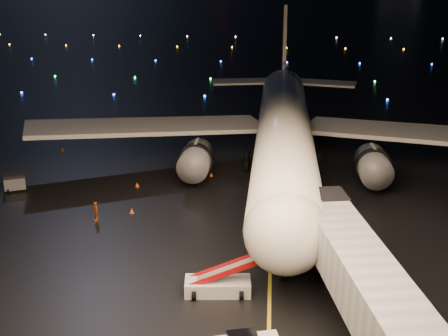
{
  "coord_description": "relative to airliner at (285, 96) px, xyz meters",
  "views": [
    {
      "loc": [
        11.75,
        -33.51,
        21.48
      ],
      "look_at": [
        7.8,
        12.0,
        5.0
      ],
      "focal_mm": 45.0,
      "sensor_mm": 36.0,
      "label": 1
    }
  ],
  "objects": [
    {
      "name": "ground",
      "position": [
        -13.18,
        272.85,
        -8.09
      ],
      "size": [
        2000.0,
        2000.0,
        0.0
      ],
      "primitive_type": "plane",
      "color": "black",
      "rests_on": "ground"
    },
    {
      "name": "lane_centre",
      "position": [
        -1.18,
        -12.15,
        -8.08
      ],
      "size": [
        0.25,
        80.0,
        0.02
      ],
      "primitive_type": "cube",
      "color": "yellow",
      "rests_on": "ground"
    },
    {
      "name": "airliner",
      "position": [
        0.0,
        0.0,
        0.0
      ],
      "size": [
        57.61,
        54.78,
        16.19
      ],
      "primitive_type": null,
      "rotation": [
        0.0,
        0.0,
        -0.01
      ],
      "color": "white",
      "rests_on": "ground"
    },
    {
      "name": "belt_loader",
      "position": [
        -4.79,
        -26.96,
        -6.48
      ],
      "size": [
        6.81,
        2.43,
        3.24
      ],
      "primitive_type": null,
      "rotation": [
        0.0,
        0.0,
        0.09
      ],
      "color": "silver",
      "rests_on": "ground"
    },
    {
      "name": "crew_c",
      "position": [
        -16.8,
        -16.09,
        -7.19
      ],
      "size": [
        0.94,
        1.13,
        1.81
      ],
      "primitive_type": "imported",
      "rotation": [
        0.0,
        0.0,
        -1.01
      ],
      "color": "orange",
      "rests_on": "ground"
    },
    {
      "name": "safety_cone_0",
      "position": [
        -14.0,
        -14.28,
        -7.85
      ],
      "size": [
        0.5,
        0.5,
        0.5
      ],
      "primitive_type": "cone",
      "rotation": [
        0.0,
        0.0,
        -0.15
      ],
      "color": "#F95A14",
      "rests_on": "ground"
    },
    {
      "name": "safety_cone_1",
      "position": [
        -7.74,
        -4.05,
        -7.86
      ],
      "size": [
        0.49,
        0.49,
        0.48
      ],
      "primitive_type": "cone",
      "rotation": [
        0.0,
        0.0,
        -0.19
      ],
      "color": "#F95A14",
      "rests_on": "ground"
    },
    {
      "name": "safety_cone_2",
      "position": [
        -15.02,
        -7.79,
        -7.85
      ],
      "size": [
        0.5,
        0.5,
        0.49
      ],
      "primitive_type": "cone",
      "rotation": [
        0.0,
        0.0,
        -0.18
      ],
      "color": "#F95A14",
      "rests_on": "ground"
    },
    {
      "name": "safety_cone_3",
      "position": [
        -26.94,
        3.06,
        -7.84
      ],
      "size": [
        0.57,
        0.57,
        0.5
      ],
      "primitive_type": "cone",
      "rotation": [
        0.0,
        0.0,
        0.35
      ],
      "color": "#F95A14",
      "rests_on": "ground"
    },
    {
      "name": "taxiway_lights",
      "position": [
        -13.18,
        78.85,
        -7.91
      ],
      "size": [
        164.0,
        92.0,
        0.36
      ],
      "primitive_type": null,
      "color": "black",
      "rests_on": "ground"
    },
    {
      "name": "baggage_cart_1",
      "position": [
        -27.14,
        -9.76,
        -7.23
      ],
      "size": [
        2.43,
        2.13,
        1.72
      ],
      "primitive_type": "cube",
      "rotation": [
        0.0,
        0.0,
        0.42
      ],
      "color": "gray",
      "rests_on": "ground"
    }
  ]
}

